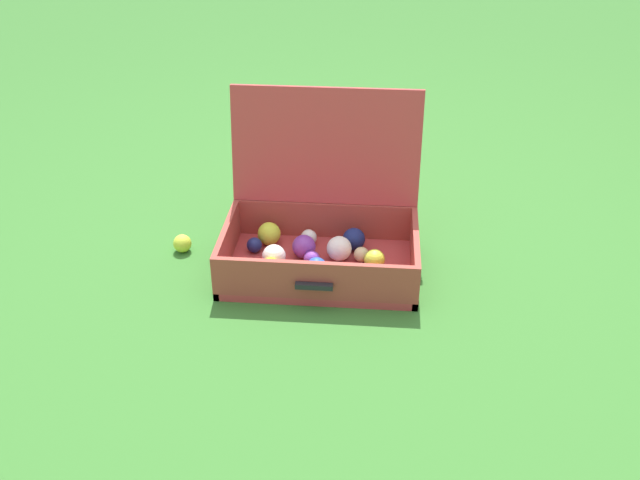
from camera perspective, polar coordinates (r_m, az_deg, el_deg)
ground_plane at (r=2.29m, az=1.84°, el=-2.37°), size 16.00×16.00×0.00m
open_suitcase at (r=2.26m, az=-0.11°, el=0.63°), size 0.61×0.47×0.53m
stray_ball_on_grass at (r=2.41m, az=-10.95°, el=-0.27°), size 0.06×0.06×0.06m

